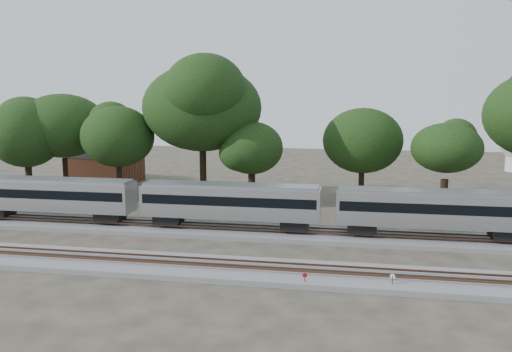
# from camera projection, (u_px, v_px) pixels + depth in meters

# --- Properties ---
(ground) EXTENTS (160.00, 160.00, 0.00)m
(ground) POSITION_uv_depth(u_px,v_px,m) (269.00, 256.00, 39.58)
(ground) COLOR #383328
(ground) RESTS_ON ground
(track_far) EXTENTS (160.00, 5.00, 0.73)m
(track_far) POSITION_uv_depth(u_px,v_px,m) (278.00, 233.00, 45.38)
(track_far) COLOR slate
(track_far) RESTS_ON ground
(track_near) EXTENTS (160.00, 5.00, 0.73)m
(track_near) POSITION_uv_depth(u_px,v_px,m) (261.00, 271.00, 35.66)
(track_near) COLOR slate
(track_near) RESTS_ON ground
(train) EXTENTS (103.63, 2.95, 4.35)m
(train) POSITION_uv_depth(u_px,v_px,m) (330.00, 204.00, 44.15)
(train) COLOR #B6B8BE
(train) RESTS_ON ground
(switch_stand_red) EXTENTS (0.32, 0.10, 1.01)m
(switch_stand_red) POSITION_uv_depth(u_px,v_px,m) (305.00, 278.00, 33.11)
(switch_stand_red) COLOR #512D19
(switch_stand_red) RESTS_ON ground
(switch_stand_white) EXTENTS (0.34, 0.11, 1.08)m
(switch_stand_white) POSITION_uv_depth(u_px,v_px,m) (392.00, 280.00, 32.74)
(switch_stand_white) COLOR #512D19
(switch_stand_white) RESTS_ON ground
(switch_lever) EXTENTS (0.56, 0.42, 0.30)m
(switch_lever) POSITION_uv_depth(u_px,v_px,m) (347.00, 288.00, 32.76)
(switch_lever) COLOR #512D19
(switch_lever) RESTS_ON ground
(brick_building) EXTENTS (10.59, 8.64, 4.43)m
(brick_building) POSITION_uv_depth(u_px,v_px,m) (107.00, 166.00, 73.38)
(brick_building) COLOR brown
(brick_building) RESTS_ON ground
(tree_0) EXTENTS (8.17, 8.17, 11.52)m
(tree_0) POSITION_uv_depth(u_px,v_px,m) (26.00, 134.00, 59.93)
(tree_0) COLOR black
(tree_0) RESTS_ON ground
(tree_1) EXTENTS (8.96, 8.96, 12.63)m
(tree_1) POSITION_uv_depth(u_px,v_px,m) (63.00, 126.00, 62.14)
(tree_1) COLOR black
(tree_1) RESTS_ON ground
(tree_2) EXTENTS (7.86, 7.86, 11.09)m
(tree_2) POSITION_uv_depth(u_px,v_px,m) (117.00, 137.00, 59.17)
(tree_2) COLOR black
(tree_2) RESTS_ON ground
(tree_3) EXTENTS (11.32, 11.32, 15.96)m
(tree_3) POSITION_uv_depth(u_px,v_px,m) (202.00, 108.00, 58.32)
(tree_3) COLOR black
(tree_3) RESTS_ON ground
(tree_4) EXTENTS (6.73, 6.73, 9.49)m
(tree_4) POSITION_uv_depth(u_px,v_px,m) (252.00, 148.00, 57.23)
(tree_4) COLOR black
(tree_4) RESTS_ON ground
(tree_5) EXTENTS (7.45, 7.45, 10.50)m
(tree_5) POSITION_uv_depth(u_px,v_px,m) (363.00, 141.00, 58.31)
(tree_5) COLOR black
(tree_5) RESTS_ON ground
(tree_6) EXTENTS (7.29, 7.29, 10.28)m
(tree_6) POSITION_uv_depth(u_px,v_px,m) (446.00, 148.00, 51.93)
(tree_6) COLOR black
(tree_6) RESTS_ON ground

